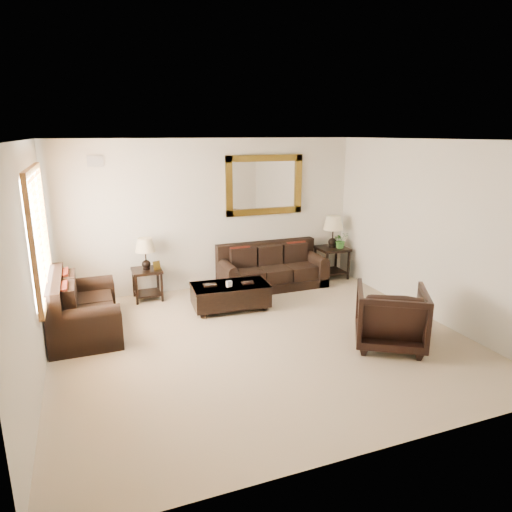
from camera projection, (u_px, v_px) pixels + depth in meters
name	position (u px, v px, depth m)	size (l,w,h in m)	color
room	(261.00, 246.00, 5.98)	(5.51, 5.01, 2.71)	gray
window	(39.00, 233.00, 5.82)	(0.07, 1.96, 1.66)	white
mirror	(265.00, 185.00, 8.43)	(1.50, 0.06, 1.10)	#462D0E
air_vent	(95.00, 161.00, 7.31)	(0.25, 0.02, 0.18)	#999999
sofa	(271.00, 271.00, 8.52)	(1.95, 0.84, 0.80)	black
loveseat	(80.00, 312.00, 6.48)	(0.93, 1.56, 0.88)	black
end_table_left	(146.00, 260.00, 7.73)	(0.49, 0.49, 1.08)	black
end_table_right	(333.00, 238.00, 8.90)	(0.56, 0.56, 1.24)	black
coffee_table	(230.00, 294.00, 7.39)	(1.28, 0.75, 0.52)	black
armchair	(391.00, 314.00, 6.07)	(0.88, 0.83, 0.91)	black
potted_plant	(341.00, 242.00, 8.87)	(0.28, 0.31, 0.25)	#29551D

